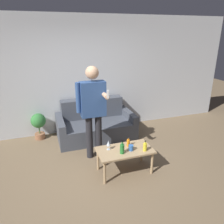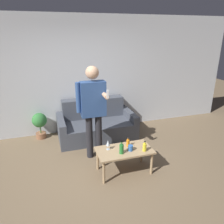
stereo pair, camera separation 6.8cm
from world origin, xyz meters
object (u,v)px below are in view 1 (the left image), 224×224
object	(u,v)px
coffee_table	(125,152)
bottle_orange	(128,143)
person_standing_front	(93,106)
couch	(95,124)

from	to	relation	value
coffee_table	bottle_orange	xyz separation A→B (m)	(0.10, 0.10, 0.12)
coffee_table	person_standing_front	size ratio (longest dim) A/B	0.53
bottle_orange	person_standing_front	bearing A→B (deg)	130.50
coffee_table	couch	bearing A→B (deg)	94.74
couch	bottle_orange	size ratio (longest dim) A/B	10.57
coffee_table	bottle_orange	bearing A→B (deg)	43.71
couch	coffee_table	distance (m)	1.54
bottle_orange	coffee_table	bearing A→B (deg)	-136.29
couch	person_standing_front	distance (m)	1.18
coffee_table	person_standing_front	distance (m)	1.01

